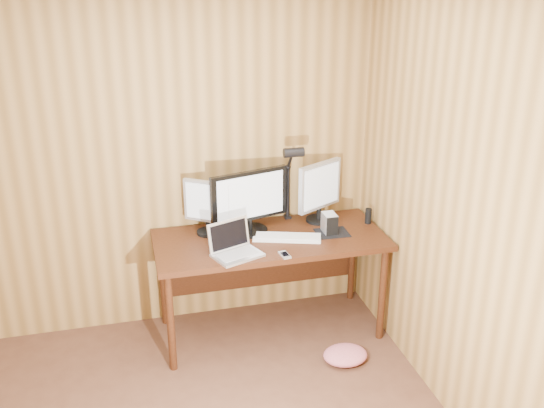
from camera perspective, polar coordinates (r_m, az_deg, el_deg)
name	(u,v)px	position (r m, az deg, el deg)	size (l,w,h in m)	color
room_shell	(140,317)	(2.43, -12.30, -10.32)	(4.00, 4.00, 4.00)	#563220
desk	(268,249)	(4.33, -0.40, -4.25)	(1.60, 0.70, 0.75)	#3D1C0C
monitor_center	(250,201)	(4.21, -2.13, 0.30)	(0.57, 0.25, 0.45)	black
monitor_left	(207,206)	(4.22, -6.12, -0.19)	(0.30, 0.22, 0.39)	black
monitor_right	(320,190)	(4.40, 4.51, 1.31)	(0.37, 0.22, 0.45)	black
laptop	(234,246)	(3.96, -3.62, -4.01)	(0.37, 0.33, 0.22)	silver
keyboard	(287,237)	(4.19, 1.42, -3.15)	(0.49, 0.28, 0.02)	white
mousepad	(332,233)	(4.30, 5.67, -2.71)	(0.23, 0.19, 0.00)	black
mouse	(332,230)	(4.29, 5.68, -2.48)	(0.06, 0.10, 0.03)	black
hard_drive	(329,223)	(4.28, 5.43, -1.82)	(0.09, 0.13, 0.14)	silver
phone	(285,255)	(3.95, 1.20, -4.81)	(0.07, 0.11, 0.01)	silver
speaker	(368,216)	(4.47, 9.05, -1.12)	(0.05, 0.05, 0.11)	black
desk_lamp	(291,172)	(4.33, 1.79, 3.00)	(0.14, 0.20, 0.62)	black
fabric_pile	(345,355)	(4.26, 6.91, -13.94)	(0.30, 0.25, 0.10)	#D16570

